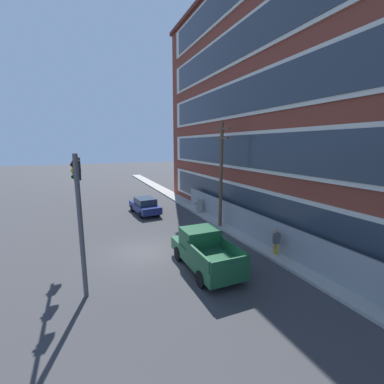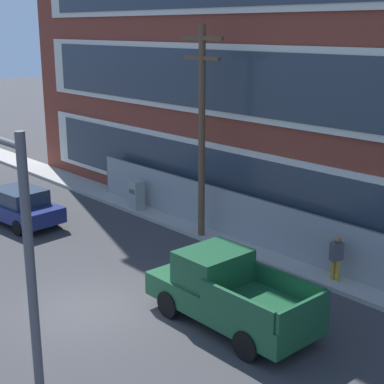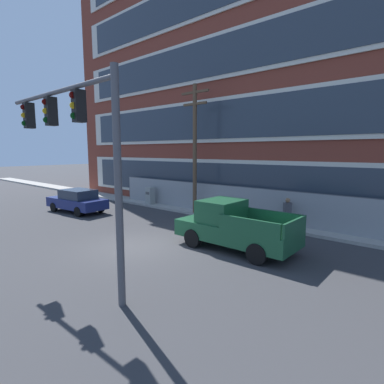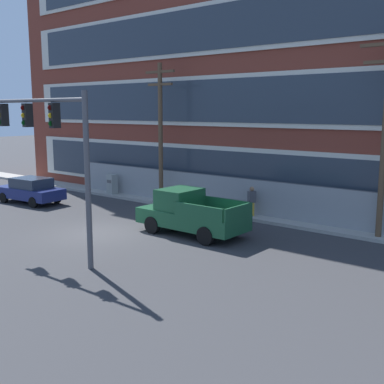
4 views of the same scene
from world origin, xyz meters
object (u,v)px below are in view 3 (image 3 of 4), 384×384
object	(u,v)px
utility_pole_near_corner	(195,145)
traffic_signal_mast	(75,135)
pedestrian_near_cabinet	(287,211)
sedan_navy	(77,201)
electrical_cabinet	(150,197)
pickup_truck_dark_green	(233,227)

from	to	relation	value
utility_pole_near_corner	traffic_signal_mast	bearing A→B (deg)	-68.68
utility_pole_near_corner	pedestrian_near_cabinet	world-z (taller)	utility_pole_near_corner
sedan_navy	electrical_cabinet	world-z (taller)	sedan_navy
pickup_truck_dark_green	sedan_navy	bearing A→B (deg)	-178.07
electrical_cabinet	pickup_truck_dark_green	bearing A→B (deg)	-22.98
sedan_navy	pedestrian_near_cabinet	xyz separation A→B (m)	(12.65, 4.92, 0.18)
traffic_signal_mast	pedestrian_near_cabinet	bearing A→B (deg)	78.41
traffic_signal_mast	utility_pole_near_corner	distance (m)	10.83
electrical_cabinet	traffic_signal_mast	bearing A→B (deg)	-50.43
electrical_cabinet	pedestrian_near_cabinet	world-z (taller)	pedestrian_near_cabinet
pickup_truck_dark_green	electrical_cabinet	distance (m)	11.06
traffic_signal_mast	electrical_cabinet	distance (m)	13.86
pickup_truck_dark_green	utility_pole_near_corner	bearing A→B (deg)	143.65
sedan_navy	electrical_cabinet	distance (m)	5.15
sedan_navy	utility_pole_near_corner	world-z (taller)	utility_pole_near_corner
pickup_truck_dark_green	utility_pole_near_corner	size ratio (longest dim) A/B	0.63
utility_pole_near_corner	pedestrian_near_cabinet	distance (m)	7.04
pickup_truck_dark_green	sedan_navy	distance (m)	12.21
traffic_signal_mast	pickup_truck_dark_green	distance (m)	7.17
sedan_navy	utility_pole_near_corner	bearing A→B (deg)	34.77
utility_pole_near_corner	electrical_cabinet	distance (m)	5.92
pickup_truck_dark_green	pedestrian_near_cabinet	xyz separation A→B (m)	(0.44, 4.51, 0.02)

